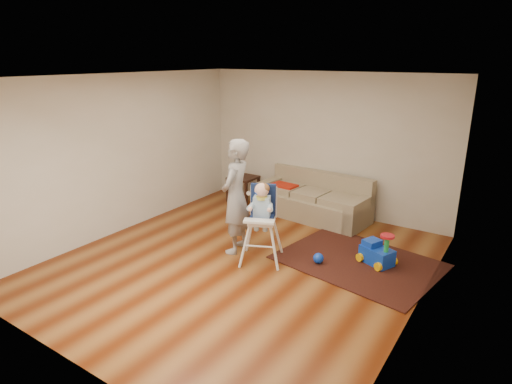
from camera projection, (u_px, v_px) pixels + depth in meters
The scene contains 9 objects.
ground at pixel (241, 262), 6.44m from camera, with size 5.50×5.50×0.00m, color #551F07.
room_envelope at pixel (261, 133), 6.29m from camera, with size 5.04×5.52×2.72m.
sofa at pixel (312, 196), 8.13m from camera, with size 2.23×1.09×0.83m.
side_table at pixel (243, 189), 9.10m from camera, with size 0.53×0.53×0.53m, color black, non-canonical shape.
area_rug at pixel (358, 261), 6.43m from camera, with size 2.23×1.67×0.02m, color black.
ride_on_toy at pixel (378, 247), 6.29m from camera, with size 0.47×0.33×0.51m, color blue, non-canonical shape.
toy_ball at pixel (318, 258), 6.34m from camera, with size 0.16×0.16×0.16m, color blue.
high_chair at pixel (262, 224), 6.32m from camera, with size 0.75×0.75×1.23m.
adult at pixel (236, 197), 6.56m from camera, with size 0.65×0.43×1.80m, color #949496.
Camera 1 is at (3.40, -4.73, 2.96)m, focal length 30.00 mm.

